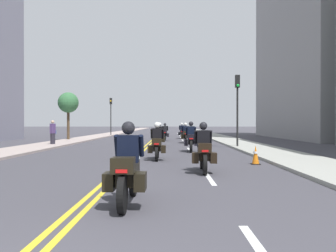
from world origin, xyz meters
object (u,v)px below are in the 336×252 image
motorcycle_0 (128,171)px  traffic_cone_0 (256,155)px  motorcycle_4 (159,137)px  motorcycle_5 (186,135)px  motorcycle_7 (182,132)px  motorcycle_1 (204,152)px  motorcycle_3 (191,140)px  motorcycle_6 (165,133)px  motorcycle_2 (157,145)px  pedestrian_0 (53,133)px  traffic_light_near (237,98)px  street_tree_0 (68,103)px  traffic_light_far (111,110)px

motorcycle_0 → traffic_cone_0: bearing=60.7°
motorcycle_4 → motorcycle_5: 4.86m
motorcycle_5 → motorcycle_7: 8.71m
motorcycle_1 → motorcycle_4: motorcycle_4 is taller
motorcycle_3 → motorcycle_6: 13.45m
motorcycle_0 → motorcycle_7: motorcycle_7 is taller
motorcycle_2 → pedestrian_0: 12.51m
motorcycle_5 → traffic_cone_0: bearing=-82.9°
traffic_light_near → pedestrian_0: traffic_light_near is taller
pedestrian_0 → motorcycle_4: bearing=-70.4°
street_tree_0 → motorcycle_4: bearing=-44.8°
motorcycle_3 → traffic_light_near: traffic_light_near is taller
motorcycle_1 → street_tree_0: (-10.44, 21.67, 2.77)m
pedestrian_0 → motorcycle_3: bearing=-93.8°
motorcycle_5 → street_tree_0: (-10.58, 4.11, 2.76)m
motorcycle_0 → street_tree_0: (-8.57, 26.37, 2.77)m
motorcycle_0 → motorcycle_1: (1.88, 4.71, 0.00)m
motorcycle_1 → motorcycle_3: 8.55m
pedestrian_0 → traffic_cone_0: bearing=-109.3°
motorcycle_5 → motorcycle_6: 4.67m
motorcycle_3 → pedestrian_0: size_ratio=1.23×
motorcycle_5 → traffic_light_near: traffic_light_near is taller
motorcycle_7 → motorcycle_4: bearing=-97.1°
motorcycle_4 → street_tree_0: street_tree_0 is taller
traffic_light_far → motorcycle_0: bearing=-80.2°
motorcycle_1 → motorcycle_2: motorcycle_2 is taller
motorcycle_2 → motorcycle_6: 17.80m
motorcycle_0 → motorcycle_1: bearing=69.2°
motorcycle_2 → motorcycle_6: bearing=89.4°
pedestrian_0 → motorcycle_0: bearing=-132.3°
motorcycle_3 → street_tree_0: bearing=131.1°
motorcycle_7 → pedestrian_0: 15.54m
motorcycle_2 → traffic_cone_0: motorcycle_2 is taller
motorcycle_0 → motorcycle_1: 5.07m
motorcycle_6 → traffic_light_near: (4.82, -10.15, 2.55)m
motorcycle_5 → motorcycle_7: size_ratio=0.97×
motorcycle_4 → motorcycle_5: (1.96, 4.45, 0.01)m
motorcycle_1 → traffic_cone_0: 3.20m
motorcycle_0 → motorcycle_1: motorcycle_1 is taller
motorcycle_4 → traffic_cone_0: bearing=-67.2°
traffic_light_near → motorcycle_0: bearing=-107.2°
motorcycle_7 → pedestrian_0: pedestrian_0 is taller
motorcycle_1 → motorcycle_2: bearing=113.3°
motorcycle_5 → pedestrian_0: size_ratio=1.26×
motorcycle_7 → pedestrian_0: bearing=-126.3°
motorcycle_6 → motorcycle_1: bearing=-84.4°
motorcycle_4 → traffic_cone_0: motorcycle_4 is taller
traffic_light_near → street_tree_0: bearing=144.0°
motorcycle_2 → motorcycle_7: bearing=85.0°
motorcycle_3 → traffic_cone_0: 6.61m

